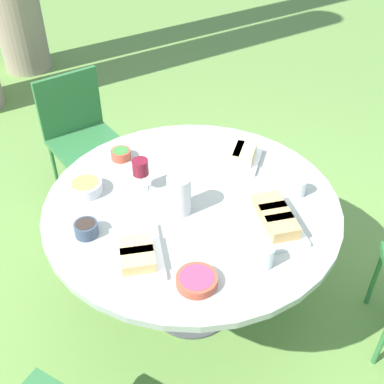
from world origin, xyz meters
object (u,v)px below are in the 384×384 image
(water_pitcher, at_px, (180,195))
(wine_glass, at_px, (140,168))
(dining_table, at_px, (192,217))
(chair_near_left, at_px, (80,130))

(water_pitcher, relative_size, wine_glass, 1.11)
(water_pitcher, bearing_deg, dining_table, 1.72)
(chair_near_left, xyz_separation_m, wine_glass, (-0.35, -1.02, 0.38))
(chair_near_left, bearing_deg, wine_glass, -109.00)
(dining_table, relative_size, wine_glass, 8.20)
(dining_table, height_order, chair_near_left, chair_near_left)
(dining_table, relative_size, chair_near_left, 1.59)
(water_pitcher, bearing_deg, wine_glass, 92.15)
(dining_table, bearing_deg, water_pitcher, -178.28)
(chair_near_left, relative_size, wine_glass, 5.16)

